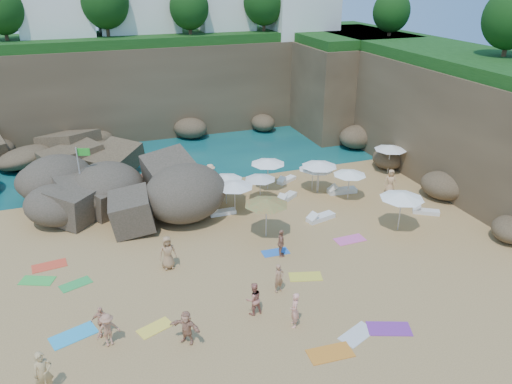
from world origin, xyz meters
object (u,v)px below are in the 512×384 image
object	(u,v)px
rock_outcrop	(122,209)
person_stand_1	(254,299)
lounger_0	(287,180)
flag_pole	(82,171)
person_stand_6	(295,310)
parasol_2	(260,177)
person_stand_0	(43,373)
person_stand_4	(390,181)
parasol_0	(234,184)
person_stand_2	(210,177)
person_stand_3	(281,243)
parasol_1	(226,177)
person_stand_5	(144,184)

from	to	relation	value
rock_outcrop	person_stand_1	bearing A→B (deg)	-71.19
person_stand_1	lounger_0	bearing A→B (deg)	-125.63
flag_pole	person_stand_6	distance (m)	17.03
parasol_2	lounger_0	xyz separation A→B (m)	(3.00, 2.57, -1.66)
lounger_0	person_stand_0	xyz separation A→B (m)	(-15.99, -15.21, 0.79)
person_stand_4	parasol_2	bearing A→B (deg)	-168.30
parasol_0	person_stand_2	distance (m)	4.25
person_stand_3	lounger_0	bearing A→B (deg)	-10.19
rock_outcrop	parasol_1	world-z (taller)	parasol_1
parasol_0	person_stand_4	size ratio (longest dim) A/B	1.38
person_stand_3	person_stand_5	xyz separation A→B (m)	(-5.73, 10.51, 0.02)
parasol_1	person_stand_2	size ratio (longest dim) A/B	1.13
parasol_2	person_stand_5	distance (m)	8.03
parasol_1	person_stand_6	xyz separation A→B (m)	(-0.78, -12.80, -1.07)
parasol_2	person_stand_0	world-z (taller)	parasol_2
parasol_2	lounger_0	size ratio (longest dim) A/B	1.26
parasol_0	parasol_1	distance (m)	1.63
parasol_0	person_stand_0	world-z (taller)	parasol_0
person_stand_0	person_stand_4	xyz separation A→B (m)	(21.92, 11.00, -0.06)
rock_outcrop	person_stand_3	size ratio (longest dim) A/B	5.77
lounger_0	person_stand_5	world-z (taller)	person_stand_5
person_stand_0	person_stand_5	world-z (taller)	person_stand_0
parasol_0	parasol_1	bearing A→B (deg)	92.55
person_stand_4	person_stand_5	bearing A→B (deg)	-176.46
parasol_0	person_stand_4	bearing A→B (deg)	-2.75
parasol_1	person_stand_0	size ratio (longest dim) A/B	1.20
flag_pole	person_stand_3	size ratio (longest dim) A/B	2.70
person_stand_3	person_stand_4	xyz separation A→B (m)	(10.24, 5.13, 0.07)
person_stand_0	person_stand_4	bearing A→B (deg)	11.92
flag_pole	parasol_0	bearing A→B (deg)	-23.42
parasol_1	person_stand_1	size ratio (longest dim) A/B	1.39
person_stand_1	person_stand_5	bearing A→B (deg)	-86.57
parasol_1	person_stand_6	distance (m)	12.87
person_stand_1	person_stand_2	size ratio (longest dim) A/B	0.82
parasol_0	person_stand_1	bearing A→B (deg)	-102.84
rock_outcrop	person_stand_5	xyz separation A→B (m)	(1.70, 1.68, 0.80)
person_stand_2	person_stand_6	xyz separation A→B (m)	(-0.39, -15.26, -0.14)
person_stand_3	person_stand_1	bearing A→B (deg)	158.33
person_stand_0	person_stand_6	xyz separation A→B (m)	(10.03, 0.36, -0.09)
parasol_0	person_stand_4	world-z (taller)	parasol_0
flag_pole	person_stand_6	world-z (taller)	flag_pole
parasol_1	person_stand_1	bearing A→B (deg)	-100.71
flag_pole	person_stand_3	bearing A→B (deg)	-44.70
flag_pole	parasol_0	xyz separation A→B (m)	(8.75, -3.79, -0.66)
lounger_0	person_stand_4	xyz separation A→B (m)	(5.93, -4.21, 0.73)
person_stand_1	person_stand_3	distance (m)	5.12
rock_outcrop	person_stand_0	world-z (taller)	person_stand_0
rock_outcrop	parasol_1	bearing A→B (deg)	-13.23
lounger_0	person_stand_5	size ratio (longest dim) A/B	1.02
rock_outcrop	person_stand_1	xyz separation A→B (m)	(4.41, -12.95, 0.79)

